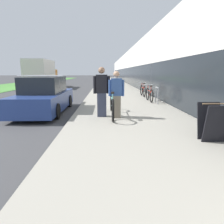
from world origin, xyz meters
The scene contains 12 objects.
sidewalk_slab centered at (5.82, 21.00, 0.08)m, with size 4.40×70.00×0.15m.
storefront_facade centered at (13.05, 29.00, 2.33)m, with size 10.01×70.00×4.66m.
lawn_strip centered at (-7.04, 25.00, 0.01)m, with size 6.04×70.00×0.03m.
tandem_bicycle centered at (5.11, 2.78, 0.55)m, with size 0.52×2.70×0.95m.
person_rider centered at (5.25, 2.44, 0.97)m, with size 0.56×0.22×1.64m.
person_bystander centered at (4.74, 2.67, 1.04)m, with size 0.60×0.24×1.78m.
bike_rack_hoop centered at (7.53, 5.67, 0.66)m, with size 0.05×0.60×0.84m.
cruiser_bike_nearest centered at (7.32, 6.47, 0.53)m, with size 0.52×1.72×0.90m.
cruiser_bike_middle centered at (7.40, 8.87, 0.53)m, with size 0.52×1.71×0.91m.
sandwich_board_sign centered at (7.37, -0.08, 0.60)m, with size 0.56×0.56×0.90m.
parked_sedan_curbside centered at (2.22, 4.26, 0.70)m, with size 1.83×4.51×1.62m.
moving_truck centered at (-2.33, 18.71, 1.55)m, with size 2.35×6.01×3.08m.
Camera 1 is at (4.86, -4.52, 1.75)m, focal length 32.00 mm.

